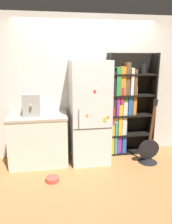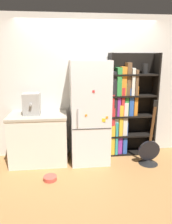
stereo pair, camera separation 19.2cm
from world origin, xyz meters
name	(u,v)px [view 1 (the left image)]	position (x,y,z in m)	size (l,w,h in m)	color
ground_plane	(91,162)	(0.00, 0.00, 0.00)	(16.00, 16.00, 0.00)	#A87542
wall_back	(86,87)	(0.00, 0.47, 1.30)	(8.00, 0.05, 2.60)	silver
refrigerator	(90,112)	(0.00, 0.12, 0.90)	(0.67, 0.68, 1.81)	silver
bookshelf	(124,107)	(0.71, 0.33, 0.92)	(0.90, 0.30, 1.93)	black
kitchen_counter	(39,139)	(-0.91, 0.14, 0.44)	(1.00, 0.64, 0.89)	silver
espresso_machine	(32,104)	(-1.00, 0.15, 1.07)	(0.29, 0.32, 0.37)	#A5A39E
guitar	(148,153)	(1.03, -0.18, 0.17)	(0.38, 0.34, 1.18)	black
pet_bowl	(52,179)	(-0.70, -0.53, 0.03)	(0.21, 0.21, 0.06)	#D84C3F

